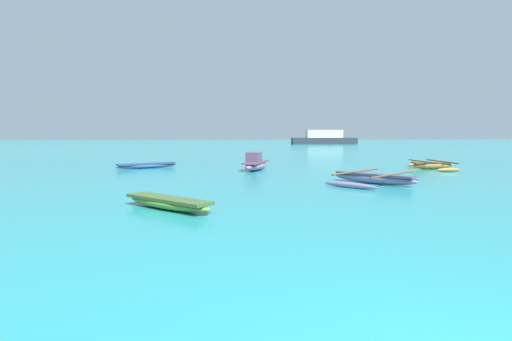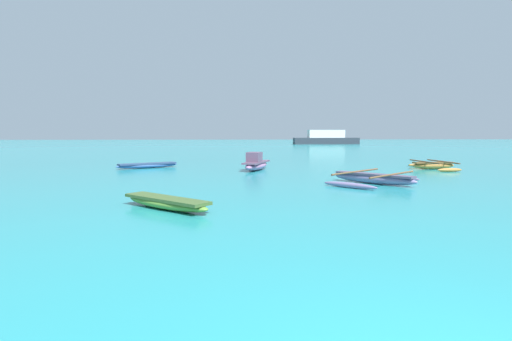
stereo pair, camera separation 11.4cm
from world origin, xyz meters
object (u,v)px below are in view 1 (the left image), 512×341
Objects in this scene: moored_boat_2 at (147,165)px; moored_boat_4 at (168,202)px; distant_ferry at (324,138)px; moored_boat_0 at (374,178)px; moored_boat_1 at (432,165)px; moored_boat_3 at (256,164)px.

moored_boat_4 is at bearing -107.18° from moored_boat_2.
moored_boat_2 is 51.80m from distant_ferry.
moored_boat_1 is (5.48, 5.95, 0.00)m from moored_boat_0.
moored_boat_3 is at bearing 173.50° from moored_boat_0.
moored_boat_1 reaches higher than moored_boat_4.
moored_boat_1 is at bearing -96.84° from distant_ferry.
moored_boat_0 is 8.59m from moored_boat_4.
moored_boat_3 is at bearing 116.16° from moored_boat_4.
moored_boat_4 is at bearing -175.42° from moored_boat_3.
moored_boat_3 is (-4.19, 5.95, 0.13)m from moored_boat_0.
distant_ferry is at bearing 126.68° from moored_boat_0.
moored_boat_1 is at bearing -37.06° from moored_boat_2.
moored_boat_1 is 9.67m from moored_boat_3.
moored_boat_3 is (-9.67, 0.01, 0.13)m from moored_boat_1.
moored_boat_1 is at bearing 95.71° from moored_boat_0.
moored_boat_0 is 1.24× the size of moored_boat_1.
distant_ferry reaches higher than moored_boat_0.
moored_boat_0 reaches higher than moored_boat_1.
moored_boat_2 is at bearing -114.56° from distant_ferry.
moored_boat_3 reaches higher than moored_boat_1.
moored_boat_4 is (-3.01, -10.65, -0.17)m from moored_boat_3.
moored_boat_2 is (-10.19, 7.67, -0.05)m from moored_boat_0.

